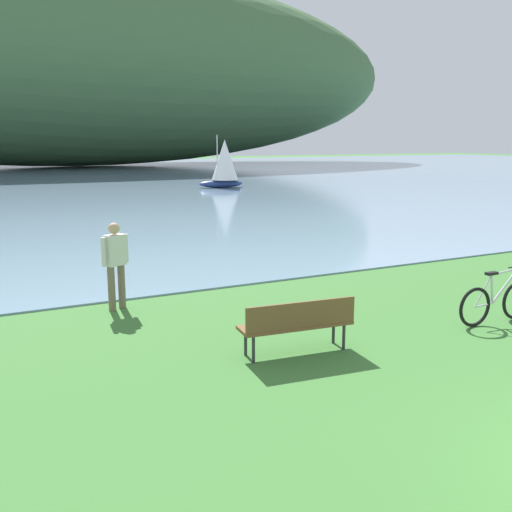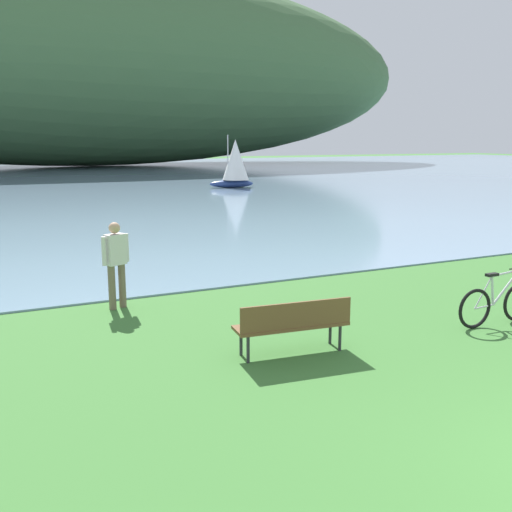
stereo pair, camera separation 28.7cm
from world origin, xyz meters
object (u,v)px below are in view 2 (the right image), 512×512
(park_bench_near_camera, at_px, (293,322))
(sailboat_nearest_to_shore, at_px, (235,163))
(bicycle_leaning_near_bench, at_px, (497,303))
(person_at_shoreline, at_px, (116,260))

(park_bench_near_camera, bearing_deg, sailboat_nearest_to_shore, 67.82)
(sailboat_nearest_to_shore, bearing_deg, bicycle_leaning_near_bench, -104.88)
(person_at_shoreline, bearing_deg, sailboat_nearest_to_shore, 61.54)
(park_bench_near_camera, xyz_separation_m, person_at_shoreline, (-1.86, 3.73, 0.46))
(bicycle_leaning_near_bench, distance_m, person_at_shoreline, 7.15)
(bicycle_leaning_near_bench, bearing_deg, sailboat_nearest_to_shore, 75.12)
(park_bench_near_camera, distance_m, bicycle_leaning_near_bench, 4.04)
(bicycle_leaning_near_bench, distance_m, sailboat_nearest_to_shore, 30.23)
(sailboat_nearest_to_shore, bearing_deg, person_at_shoreline, -118.46)
(bicycle_leaning_near_bench, bearing_deg, park_bench_near_camera, 175.92)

